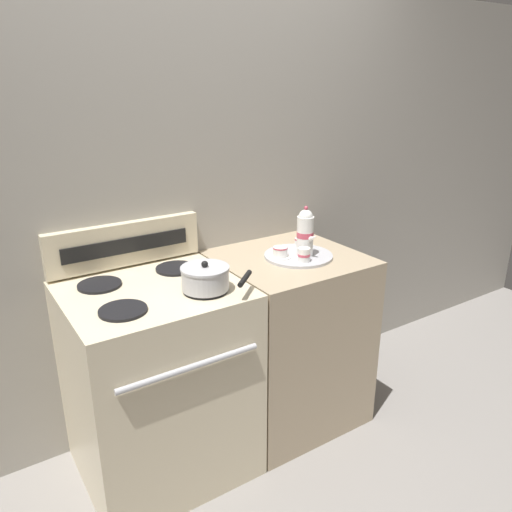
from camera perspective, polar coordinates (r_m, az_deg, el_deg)
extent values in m
plane|color=gray|center=(2.74, -3.24, -19.74)|extent=(6.00, 6.00, 0.00)
cube|color=#9E998E|center=(2.51, -7.77, 4.73)|extent=(6.00, 0.05, 2.20)
cube|color=beige|center=(2.36, -11.00, -13.86)|extent=(0.73, 0.65, 0.91)
cylinder|color=silver|center=(1.95, -7.49, -12.50)|extent=(0.59, 0.02, 0.02)
cylinder|color=black|center=(2.22, -17.44, -3.16)|extent=(0.18, 0.18, 0.01)
cylinder|color=black|center=(2.33, -9.15, -1.40)|extent=(0.18, 0.18, 0.01)
cylinder|color=black|center=(1.96, -14.96, -6.02)|extent=(0.18, 0.18, 0.01)
cylinder|color=black|center=(2.08, -5.78, -3.86)|extent=(0.18, 0.18, 0.01)
cube|color=beige|center=(2.37, -14.74, 1.33)|extent=(0.72, 0.05, 0.20)
cube|color=black|center=(2.35, -14.53, 1.16)|extent=(0.59, 0.01, 0.07)
cube|color=tan|center=(2.66, 3.60, -9.32)|extent=(0.68, 0.65, 0.91)
cylinder|color=#B7B7BC|center=(2.06, -5.82, -2.62)|extent=(0.20, 0.20, 0.09)
cylinder|color=#B7B7BC|center=(2.04, -5.87, -1.38)|extent=(0.20, 0.20, 0.01)
sphere|color=black|center=(2.04, -5.88, -0.94)|extent=(0.03, 0.03, 0.03)
cylinder|color=black|center=(2.01, -1.29, -2.59)|extent=(0.12, 0.11, 0.02)
cylinder|color=#B2B2B7|center=(2.46, 4.86, 0.04)|extent=(0.34, 0.34, 0.01)
cylinder|color=white|center=(2.42, 5.63, 2.25)|extent=(0.08, 0.08, 0.20)
cylinder|color=#C6475B|center=(2.41, 5.63, 2.47)|extent=(0.08, 0.08, 0.03)
sphere|color=white|center=(2.39, 5.71, 4.50)|extent=(0.07, 0.07, 0.07)
sphere|color=#C6475B|center=(2.38, 5.74, 5.48)|extent=(0.02, 0.02, 0.02)
cone|color=white|center=(2.37, 6.54, 2.10)|extent=(0.02, 0.06, 0.05)
cylinder|color=white|center=(2.41, 2.78, -0.09)|extent=(0.11, 0.11, 0.01)
cylinder|color=white|center=(2.40, 2.79, 0.51)|extent=(0.07, 0.07, 0.05)
cylinder|color=#C6475B|center=(2.40, 2.80, 0.95)|extent=(0.07, 0.07, 0.01)
cylinder|color=white|center=(2.55, 5.22, 0.96)|extent=(0.11, 0.11, 0.01)
cylinder|color=white|center=(2.54, 5.24, 1.53)|extent=(0.07, 0.07, 0.05)
cylinder|color=#C6475B|center=(2.54, 5.25, 1.95)|extent=(0.07, 0.07, 0.01)
cylinder|color=white|center=(2.36, 5.50, 0.15)|extent=(0.06, 0.06, 0.07)
cylinder|color=#C6475B|center=(2.36, 5.50, 0.15)|extent=(0.06, 0.06, 0.01)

